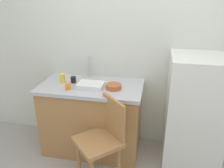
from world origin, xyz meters
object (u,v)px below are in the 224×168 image
object	(u,v)px
terracotta_bowl	(114,87)
cup_yellow	(63,78)
cup_black	(73,80)
refrigerator	(194,112)
cup_orange	(68,86)
chair	(103,137)
dish_tray	(91,85)

from	to	relation	value
terracotta_bowl	cup_yellow	distance (m)	0.62
terracotta_bowl	cup_black	world-z (taller)	cup_black
refrigerator	terracotta_bowl	xyz separation A→B (m)	(-0.88, -0.08, 0.26)
cup_yellow	cup_orange	distance (m)	0.23
refrigerator	cup_yellow	world-z (taller)	refrigerator
chair	cup_black	size ratio (longest dim) A/B	12.63
terracotta_bowl	cup_orange	xyz separation A→B (m)	(-0.48, -0.11, 0.01)
dish_tray	chair	bearing A→B (deg)	-60.03
cup_yellow	cup_orange	bearing A→B (deg)	-53.04
dish_tray	cup_orange	bearing A→B (deg)	-156.46
cup_orange	cup_black	bearing A→B (deg)	93.41
refrigerator	chair	xyz separation A→B (m)	(-0.91, -0.48, -0.12)
cup_yellow	cup_orange	xyz separation A→B (m)	(0.14, -0.18, -0.01)
chair	dish_tray	xyz separation A→B (m)	(-0.23, 0.39, 0.38)
cup_yellow	cup_black	bearing A→B (deg)	4.78
chair	cup_black	bearing A→B (deg)	179.69
refrigerator	cup_yellow	xyz separation A→B (m)	(-1.50, -0.00, 0.28)
cup_yellow	dish_tray	bearing A→B (deg)	-13.20
dish_tray	cup_orange	size ratio (longest dim) A/B	3.95
chair	cup_yellow	xyz separation A→B (m)	(-0.59, 0.48, 0.41)
terracotta_bowl	cup_black	size ratio (longest dim) A/B	2.37
dish_tray	terracotta_bowl	size ratio (longest dim) A/B	1.68
chair	dish_tray	bearing A→B (deg)	166.16
cup_black	cup_yellow	xyz separation A→B (m)	(-0.13, -0.01, 0.01)
chair	dish_tray	distance (m)	0.59
cup_black	cup_orange	bearing A→B (deg)	-86.59
cup_black	terracotta_bowl	bearing A→B (deg)	-10.03
chair	terracotta_bowl	distance (m)	0.56
terracotta_bowl	chair	bearing A→B (deg)	-93.92
refrigerator	dish_tray	xyz separation A→B (m)	(-1.13, -0.09, 0.26)
terracotta_bowl	cup_yellow	world-z (taller)	cup_yellow
dish_tray	refrigerator	bearing A→B (deg)	4.45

